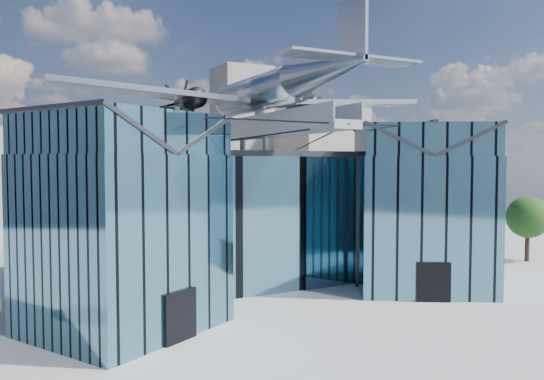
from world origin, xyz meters
name	(u,v)px	position (x,y,z in m)	size (l,w,h in m)	color
ground_plane	(286,301)	(0.00, 0.00, 0.00)	(120.00, 120.00, 0.00)	#939397
museum	(249,210)	(0.00, 5.82, 5.54)	(32.88, 24.50, 17.60)	teal
bg_towers	(137,156)	(1.45, 50.49, 10.01)	(77.00, 24.50, 26.00)	gray
tree_plaza_e	(528,217)	(26.44, 2.41, 4.06)	(4.69, 4.69, 6.00)	#311C13
tree_side_e	(462,210)	(30.20, 13.76, 3.66)	(3.86, 3.86, 5.41)	#311C13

